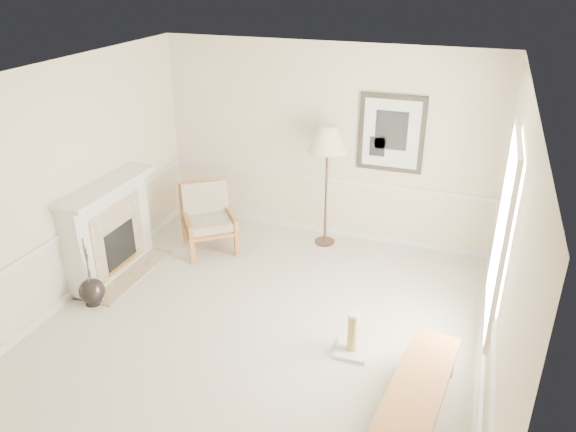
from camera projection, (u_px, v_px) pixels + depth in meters
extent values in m
plane|color=silver|center=(257.00, 332.00, 6.49)|extent=(5.50, 5.50, 0.00)
cube|color=beige|center=(326.00, 143.00, 8.23)|extent=(5.00, 0.04, 2.90)
cube|color=beige|center=(86.00, 395.00, 3.53)|extent=(5.00, 0.04, 2.90)
cube|color=beige|center=(59.00, 189.00, 6.63)|extent=(0.04, 5.50, 2.90)
cube|color=beige|center=(507.00, 257.00, 5.12)|extent=(0.04, 5.50, 2.90)
cube|color=white|center=(250.00, 79.00, 5.26)|extent=(5.00, 5.50, 0.04)
cube|color=white|center=(323.00, 229.00, 8.80)|extent=(4.95, 0.04, 0.10)
cube|color=white|center=(324.00, 179.00, 8.44)|extent=(4.95, 0.04, 0.05)
cube|color=white|center=(503.00, 233.00, 5.46)|extent=(0.03, 1.20, 1.80)
cube|color=white|center=(502.00, 233.00, 5.46)|extent=(0.05, 1.34, 1.94)
cube|color=black|center=(391.00, 133.00, 7.81)|extent=(0.92, 0.04, 1.10)
cube|color=white|center=(391.00, 134.00, 7.79)|extent=(0.78, 0.01, 0.96)
cube|color=black|center=(391.00, 131.00, 7.76)|extent=(0.45, 0.01, 0.55)
cube|color=white|center=(109.00, 231.00, 7.45)|extent=(0.28, 1.50, 1.25)
cube|color=white|center=(105.00, 186.00, 7.16)|extent=(0.46, 1.64, 0.06)
cube|color=#C6B28E|center=(119.00, 238.00, 7.44)|extent=(0.02, 1.05, 0.95)
cube|color=black|center=(121.00, 247.00, 7.49)|extent=(0.02, 0.62, 0.58)
cube|color=gold|center=(123.00, 264.00, 7.60)|extent=(0.01, 0.66, 0.05)
cube|color=#C6B28E|center=(125.00, 273.00, 7.66)|extent=(0.60, 1.50, 0.03)
sphere|color=black|center=(92.00, 291.00, 6.95)|extent=(0.32, 0.32, 0.32)
cylinder|color=black|center=(94.00, 300.00, 7.00)|extent=(0.20, 0.20, 0.09)
cylinder|color=black|center=(87.00, 262.00, 6.77)|extent=(0.07, 0.12, 0.50)
cylinder|color=black|center=(87.00, 265.00, 6.79)|extent=(0.09, 0.15, 0.41)
cylinder|color=black|center=(86.00, 259.00, 6.75)|extent=(0.04, 0.06, 0.59)
cube|color=#AB6D37|center=(192.00, 250.00, 7.86)|extent=(0.09, 0.09, 0.39)
cube|color=#AB6D37|center=(185.00, 231.00, 8.41)|extent=(0.09, 0.09, 0.39)
cube|color=#AB6D37|center=(237.00, 244.00, 8.05)|extent=(0.09, 0.09, 0.39)
cube|color=#AB6D37|center=(227.00, 225.00, 8.60)|extent=(0.09, 0.09, 0.39)
cube|color=#AB6D37|center=(210.00, 227.00, 8.16)|extent=(1.02, 1.02, 0.05)
cube|color=#AB6D37|center=(204.00, 198.00, 8.31)|extent=(0.67, 0.58, 0.57)
cube|color=#AB6D37|center=(187.00, 219.00, 7.99)|extent=(0.50, 0.61, 0.05)
cube|color=#AB6D37|center=(231.00, 213.00, 8.18)|extent=(0.50, 0.61, 0.05)
cube|color=beige|center=(209.00, 221.00, 8.12)|extent=(0.93, 0.93, 0.12)
cube|color=beige|center=(205.00, 199.00, 8.25)|extent=(0.65, 0.57, 0.51)
cylinder|color=black|center=(325.00, 241.00, 8.50)|extent=(0.30, 0.30, 0.03)
cylinder|color=black|center=(326.00, 191.00, 8.15)|extent=(0.04, 0.04, 1.64)
cone|color=beige|center=(328.00, 138.00, 7.81)|extent=(0.65, 0.65, 0.36)
cube|color=#AB6D37|center=(419.00, 382.00, 5.10)|extent=(0.64, 1.62, 0.05)
cube|color=#AB6D37|center=(416.00, 409.00, 5.24)|extent=(0.56, 1.50, 0.03)
cube|color=#AB6D37|center=(417.00, 351.00, 5.86)|extent=(0.06, 0.06, 0.41)
cube|color=#AB6D37|center=(452.00, 361.00, 5.72)|extent=(0.06, 0.06, 0.41)
cube|color=white|center=(352.00, 350.00, 6.15)|extent=(0.36, 0.36, 0.04)
cylinder|color=tan|center=(353.00, 333.00, 6.05)|extent=(0.12, 0.12, 0.43)
cylinder|color=white|center=(354.00, 315.00, 5.95)|extent=(0.13, 0.13, 0.04)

